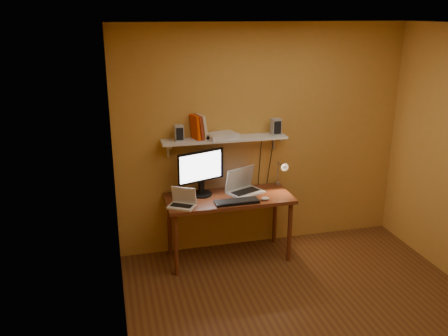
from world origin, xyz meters
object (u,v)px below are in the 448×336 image
object	(u,v)px
wall_shelf	(225,139)
speaker_left	(179,133)
shelf_camera	(208,138)
desk_lamp	(282,171)
netbook	(183,201)
mouse	(265,199)
keyboard	(237,202)
router	(221,136)
desk	(229,204)
laptop	(243,186)
speaker_right	(276,127)
monitor	(201,171)

from	to	relation	value
wall_shelf	speaker_left	xyz separation A→B (m)	(-0.50, 0.00, 0.10)
shelf_camera	desk_lamp	bearing A→B (deg)	-0.70
netbook	mouse	distance (m)	0.90
keyboard	router	bearing A→B (deg)	101.08
desk	router	size ratio (longest dim) A/B	4.18
desk	router	distance (m)	0.76
wall_shelf	laptop	distance (m)	0.57
desk_lamp	mouse	bearing A→B (deg)	-133.86
wall_shelf	shelf_camera	distance (m)	0.21
desk	keyboard	size ratio (longest dim) A/B	2.94
wall_shelf	netbook	world-z (taller)	wall_shelf
netbook	speaker_right	xyz separation A→B (m)	(1.13, 0.33, 0.66)
monitor	desk_lamp	size ratio (longest dim) A/B	1.44
wall_shelf	shelf_camera	world-z (taller)	shelf_camera
speaker_right	keyboard	bearing A→B (deg)	-147.80
monitor	mouse	bearing A→B (deg)	-45.82
laptop	desk_lamp	size ratio (longest dim) A/B	1.22
netbook	keyboard	bearing A→B (deg)	26.04
desk	keyboard	xyz separation A→B (m)	(0.04, -0.19, 0.10)
keyboard	shelf_camera	size ratio (longest dim) A/B	4.52
laptop	mouse	xyz separation A→B (m)	(0.17, -0.30, -0.06)
desk	desk_lamp	world-z (taller)	desk_lamp
shelf_camera	netbook	bearing A→B (deg)	-141.33
laptop	keyboard	xyz separation A→B (m)	(-0.15, -0.30, -0.06)
wall_shelf	monitor	distance (m)	0.43
desk_lamp	shelf_camera	size ratio (longest dim) A/B	3.57
keyboard	speaker_left	bearing A→B (deg)	144.20
desk_lamp	shelf_camera	distance (m)	0.97
wall_shelf	speaker_left	distance (m)	0.51
router	laptop	bearing A→B (deg)	-20.39
laptop	router	distance (m)	0.63
desk_lamp	speaker_right	bearing A→B (deg)	133.21
wall_shelf	keyboard	size ratio (longest dim) A/B	2.94
mouse	speaker_right	bearing A→B (deg)	61.38
mouse	speaker_right	world-z (taller)	speaker_right
laptop	speaker_left	xyz separation A→B (m)	(-0.70, 0.09, 0.64)
netbook	keyboard	size ratio (longest dim) A/B	0.69
wall_shelf	shelf_camera	bearing A→B (deg)	-163.76
wall_shelf	keyboard	world-z (taller)	wall_shelf
laptop	speaker_left	world-z (taller)	speaker_left
speaker_left	shelf_camera	xyz separation A→B (m)	(0.31, -0.06, -0.06)
monitor	router	distance (m)	0.44
wall_shelf	desk_lamp	bearing A→B (deg)	-5.88
wall_shelf	netbook	xyz separation A→B (m)	(-0.54, -0.33, -0.55)
mouse	router	size ratio (longest dim) A/B	0.28
monitor	desk_lamp	bearing A→B (deg)	-19.70
monitor	laptop	size ratio (longest dim) A/B	1.19
monitor	keyboard	size ratio (longest dim) A/B	1.14
wall_shelf	shelf_camera	size ratio (longest dim) A/B	13.31
mouse	speaker_right	xyz separation A→B (m)	(0.24, 0.38, 0.70)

